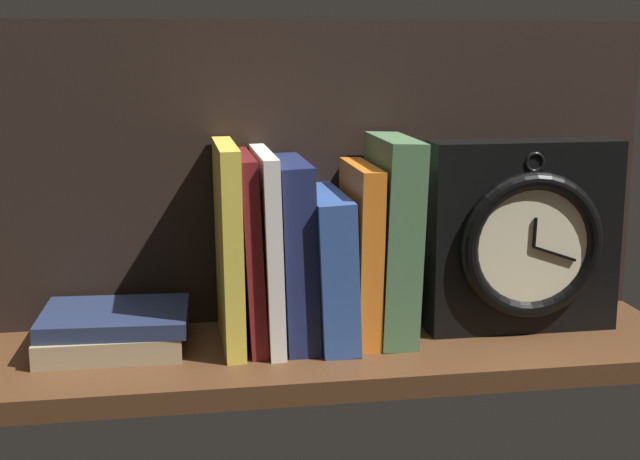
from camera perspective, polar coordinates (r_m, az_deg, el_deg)
name	(u,v)px	position (r cm, az deg, el deg)	size (l,w,h in cm)	color
ground_plane	(331,354)	(107.93, 0.71, -7.68)	(83.80, 23.75, 2.50)	#4C2D19
back_panel	(315,172)	(114.00, -0.30, 3.59)	(83.80, 1.20, 36.92)	black
book_yellow_seinlanguage	(229,245)	(105.33, -5.69, -0.94)	(2.18, 15.61, 23.24)	gold
book_maroon_dawkins	(249,250)	(105.65, -4.43, -1.22)	(1.85, 14.29, 22.00)	maroon
book_white_catcher	(267,248)	(105.83, -3.29, -1.11)	(1.76, 16.03, 22.26)	silver
book_navy_bierce	(293,251)	(106.32, -1.68, -1.33)	(3.65, 14.45, 21.19)	#192147
book_blue_modern	(329,266)	(107.43, 0.55, -2.26)	(4.19, 16.36, 17.31)	#2D4C8E
book_orange_pandolfini	(360,252)	(107.77, 2.49, -1.34)	(2.61, 13.74, 20.52)	orange
book_green_romantic	(391,238)	(108.26, 4.41, -0.48)	(4.19, 14.09, 23.57)	#476B44
framed_clock	(524,238)	(112.29, 12.53, -0.49)	(22.98, 7.00, 22.98)	black
book_stack_side	(112,330)	(107.81, -12.75, -6.04)	(17.25, 13.81, 4.49)	#9E8966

